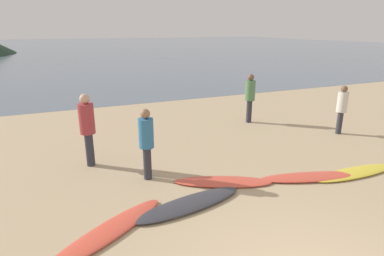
# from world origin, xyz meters

# --- Properties ---
(ground_plane) EXTENTS (120.00, 120.00, 0.20)m
(ground_plane) POSITION_xyz_m (0.00, 10.00, -0.10)
(ground_plane) COLOR tan
(ground_plane) RESTS_ON ground
(ocean_water) EXTENTS (140.00, 100.00, 0.01)m
(ocean_water) POSITION_xyz_m (0.00, 61.85, 0.00)
(ocean_water) COLOR slate
(ocean_water) RESTS_ON ground
(surfboard_0) EXTENTS (2.37, 1.76, 0.08)m
(surfboard_0) POSITION_xyz_m (-2.10, 2.62, 0.04)
(surfboard_0) COLOR #D84C38
(surfboard_0) RESTS_ON ground
(surfboard_1) EXTENTS (2.41, 0.99, 0.10)m
(surfboard_1) POSITION_xyz_m (-0.51, 2.87, 0.05)
(surfboard_1) COLOR #333338
(surfboard_1) RESTS_ON ground
(surfboard_2) EXTENTS (2.23, 1.42, 0.07)m
(surfboard_2) POSITION_xyz_m (0.54, 3.46, 0.04)
(surfboard_2) COLOR #D84C38
(surfboard_2) RESTS_ON ground
(surfboard_3) EXTENTS (2.50, 1.17, 0.09)m
(surfboard_3) POSITION_xyz_m (2.53, 2.86, 0.04)
(surfboard_3) COLOR #D84C38
(surfboard_3) RESTS_ON ground
(surfboard_4) EXTENTS (2.42, 0.58, 0.07)m
(surfboard_4) POSITION_xyz_m (3.64, 2.64, 0.04)
(surfboard_4) COLOR yellow
(surfboard_4) RESTS_ON ground
(person_0) EXTENTS (0.36, 0.36, 1.76)m
(person_0) POSITION_xyz_m (3.73, 7.36, 1.04)
(person_0) COLOR #2D2D38
(person_0) RESTS_ON ground
(person_1) EXTENTS (0.33, 0.33, 1.65)m
(person_1) POSITION_xyz_m (-0.93, 4.35, 0.97)
(person_1) COLOR #2D2D38
(person_1) RESTS_ON ground
(person_2) EXTENTS (0.32, 0.32, 1.58)m
(person_2) POSITION_xyz_m (5.70, 5.06, 0.93)
(person_2) COLOR #2D2D38
(person_2) RESTS_ON ground
(person_3) EXTENTS (0.37, 0.37, 1.83)m
(person_3) POSITION_xyz_m (-2.04, 5.64, 1.08)
(person_3) COLOR #2D2D38
(person_3) RESTS_ON ground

